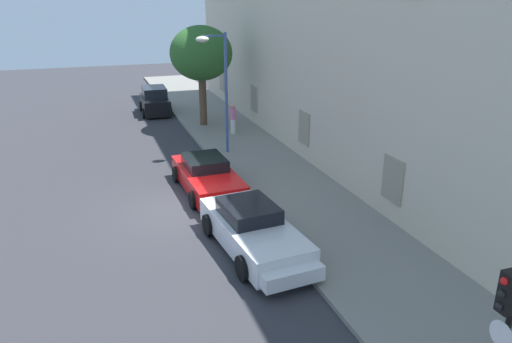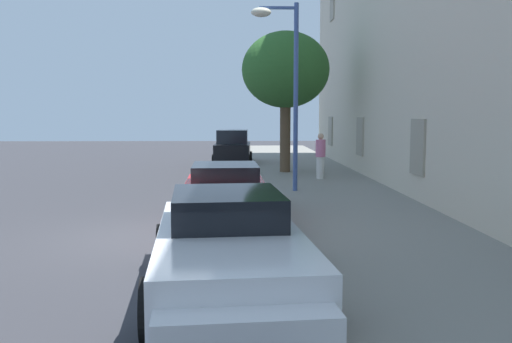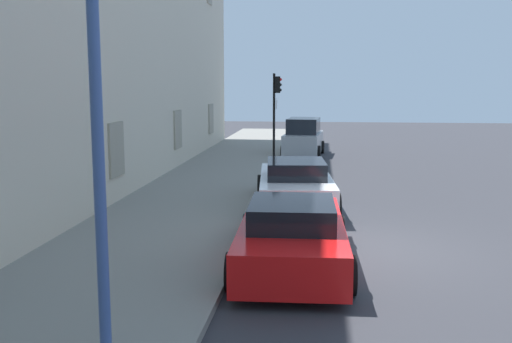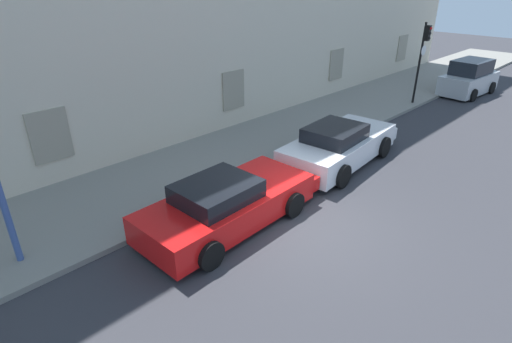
# 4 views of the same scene
# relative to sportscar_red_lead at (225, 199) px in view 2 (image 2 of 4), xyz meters

# --- Properties ---
(ground_plane) EXTENTS (80.00, 80.00, 0.00)m
(ground_plane) POSITION_rel_sportscar_red_lead_xyz_m (1.22, -1.47, -0.59)
(ground_plane) COLOR #333338
(sidewalk) EXTENTS (60.00, 4.08, 0.14)m
(sidewalk) POSITION_rel_sportscar_red_lead_xyz_m (1.22, 3.07, -0.52)
(sidewalk) COLOR gray
(sidewalk) RESTS_ON ground
(sportscar_red_lead) EXTENTS (5.09, 2.23, 1.31)m
(sportscar_red_lead) POSITION_rel_sportscar_red_lead_xyz_m (0.00, 0.00, 0.00)
(sportscar_red_lead) COLOR red
(sportscar_red_lead) RESTS_ON ground
(sportscar_yellow_flank) EXTENTS (5.20, 2.41, 1.39)m
(sportscar_yellow_flank) POSITION_rel_sportscar_red_lead_xyz_m (5.06, 0.18, 0.04)
(sportscar_yellow_flank) COLOR white
(sportscar_yellow_flank) RESTS_ON ground
(hatchback_distant) EXTENTS (3.63, 1.93, 1.73)m
(hatchback_distant) POSITION_rel_sportscar_red_lead_xyz_m (-14.35, 0.01, 0.20)
(hatchback_distant) COLOR black
(hatchback_distant) RESTS_ON ground
(tree_near_kerb) EXTENTS (3.50, 3.50, 5.63)m
(tree_near_kerb) POSITION_rel_sportscar_red_lead_xyz_m (-9.95, 2.18, 3.62)
(tree_near_kerb) COLOR brown
(tree_near_kerb) RESTS_ON sidewalk
(street_lamp) EXTENTS (0.44, 1.42, 5.62)m
(street_lamp) POSITION_rel_sportscar_red_lead_xyz_m (-4.40, 1.60, 3.44)
(street_lamp) COLOR #3F5999
(street_lamp) RESTS_ON sidewalk
(pedestrian_admiring) EXTENTS (0.41, 0.41, 1.64)m
(pedestrian_admiring) POSITION_rel_sportscar_red_lead_xyz_m (-7.54, 3.26, 0.39)
(pedestrian_admiring) COLOR silver
(pedestrian_admiring) RESTS_ON sidewalk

